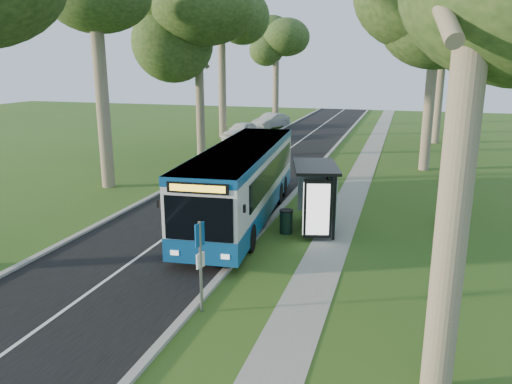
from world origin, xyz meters
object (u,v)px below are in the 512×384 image
bus (242,183)px  bus_shelter (317,187)px  litter_bin (286,221)px  bus_stop_sign (200,257)px  car_silver (271,121)px  car_white (242,131)px

bus → bus_shelter: (3.47, -0.85, 0.25)m
bus_shelter → litter_bin: (-1.16, -0.41, -1.46)m
bus_stop_sign → car_silver: (-8.65, 39.60, -0.88)m
bus_stop_sign → litter_bin: 7.38m
bus_stop_sign → car_silver: size_ratio=0.56×
bus → car_white: size_ratio=2.64×
bus → car_white: bearing=103.4°
bus → bus_shelter: bearing=-18.8°
car_white → bus_stop_sign: bearing=-61.5°
litter_bin → bus_stop_sign: bearing=-95.8°
bus → litter_bin: bearing=-33.5°
bus_shelter → car_silver: size_ratio=0.75×
bus_stop_sign → bus_shelter: bus_shelter is taller
car_white → car_silver: (0.40, 8.70, -0.03)m
bus → litter_bin: 2.90m
bus_stop_sign → litter_bin: size_ratio=2.70×
bus → bus_stop_sign: bus is taller
litter_bin → car_white: size_ratio=0.21×
bus_stop_sign → car_white: bearing=122.7°
litter_bin → car_white: bearing=112.5°
bus_shelter → car_white: (-10.94, 23.25, -1.15)m
bus_stop_sign → litter_bin: bearing=100.6°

